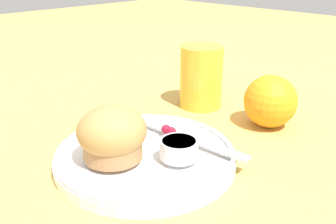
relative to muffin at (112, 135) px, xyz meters
name	(u,v)px	position (x,y,z in m)	size (l,w,h in m)	color
ground_plane	(139,159)	(0.00, 0.04, -0.05)	(3.00, 3.00, 0.00)	tan
plate	(143,156)	(0.01, 0.04, -0.04)	(0.24, 0.24, 0.02)	white
muffin	(112,135)	(0.00, 0.00, 0.00)	(0.09, 0.09, 0.07)	#9E7047
cream_ramekin	(179,148)	(0.06, 0.06, -0.02)	(0.05, 0.05, 0.02)	silver
berry_pair	(168,130)	(0.00, 0.09, -0.02)	(0.03, 0.01, 0.01)	maroon
butter_knife	(185,136)	(0.03, 0.10, -0.03)	(0.20, 0.03, 0.00)	#B7B7BC
orange_fruit	(270,101)	(0.06, 0.26, -0.01)	(0.08, 0.08, 0.08)	orange
juice_glass	(201,77)	(-0.07, 0.25, 0.00)	(0.08, 0.08, 0.11)	gold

